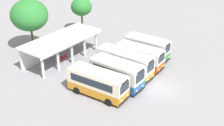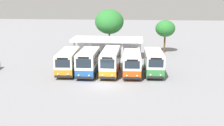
{
  "view_description": "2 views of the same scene",
  "coord_description": "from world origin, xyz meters",
  "views": [
    {
      "loc": [
        -27.89,
        -13.12,
        18.82
      ],
      "look_at": [
        -0.65,
        6.5,
        1.71
      ],
      "focal_mm": 46.98,
      "sensor_mm": 36.0,
      "label": 1
    },
    {
      "loc": [
        3.7,
        -30.06,
        10.41
      ],
      "look_at": [
        0.45,
        5.81,
        1.31
      ],
      "focal_mm": 42.7,
      "sensor_mm": 36.0,
      "label": 2
    }
  ],
  "objects": [
    {
      "name": "city_bus_nearest_orange",
      "position": [
        -5.55,
        4.98,
        1.71
      ],
      "size": [
        2.71,
        7.35,
        3.07
      ],
      "color": "black",
      "rests_on": "ground"
    },
    {
      "name": "waiting_chair_end_by_column",
      "position": [
        -2.17,
        14.45,
        0.52
      ],
      "size": [
        0.45,
        0.45,
        0.86
      ],
      "color": "slate",
      "rests_on": "ground"
    },
    {
      "name": "waiting_chair_second_from_end",
      "position": [
        -1.56,
        14.51,
        0.52
      ],
      "size": [
        0.45,
        0.45,
        0.86
      ],
      "color": "slate",
      "rests_on": "ground"
    },
    {
      "name": "city_bus_second_in_row",
      "position": [
        -2.62,
        4.38,
        1.83
      ],
      "size": [
        2.48,
        6.69,
        3.31
      ],
      "color": "black",
      "rests_on": "ground"
    },
    {
      "name": "ground_plane",
      "position": [
        0.0,
        0.0,
        0.0
      ],
      "size": [
        180.0,
        180.0,
        0.0
      ],
      "primitive_type": "plane",
      "color": "gray"
    },
    {
      "name": "waiting_chair_middle_seat",
      "position": [
        -0.95,
        14.47,
        0.52
      ],
      "size": [
        0.45,
        0.45,
        0.86
      ],
      "color": "slate",
      "rests_on": "ground"
    },
    {
      "name": "city_bus_fifth_blue",
      "position": [
        6.17,
        5.27,
        1.76
      ],
      "size": [
        2.5,
        6.57,
        3.18
      ],
      "color": "black",
      "rests_on": "ground"
    },
    {
      "name": "terminal_canopy",
      "position": [
        -1.17,
        15.36,
        2.54
      ],
      "size": [
        12.06,
        4.79,
        3.4
      ],
      "color": "silver",
      "rests_on": "ground"
    },
    {
      "name": "roadside_tree_behind_canopy",
      "position": [
        -1.42,
        20.87,
        5.61
      ],
      "size": [
        5.49,
        5.49,
        7.96
      ],
      "color": "brown",
      "rests_on": "ground"
    },
    {
      "name": "city_bus_fourth_amber",
      "position": [
        3.24,
        4.71,
        1.69
      ],
      "size": [
        2.54,
        6.63,
        3.04
      ],
      "color": "black",
      "rests_on": "ground"
    },
    {
      "name": "city_bus_middle_cream",
      "position": [
        0.31,
        5.2,
        1.81
      ],
      "size": [
        2.36,
        7.82,
        3.28
      ],
      "color": "black",
      "rests_on": "ground"
    },
    {
      "name": "roadside_tree_east_of_canopy",
      "position": [
        9.1,
        20.04,
        4.52
      ],
      "size": [
        3.63,
        3.63,
        6.08
      ],
      "color": "brown",
      "rests_on": "ground"
    }
  ]
}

